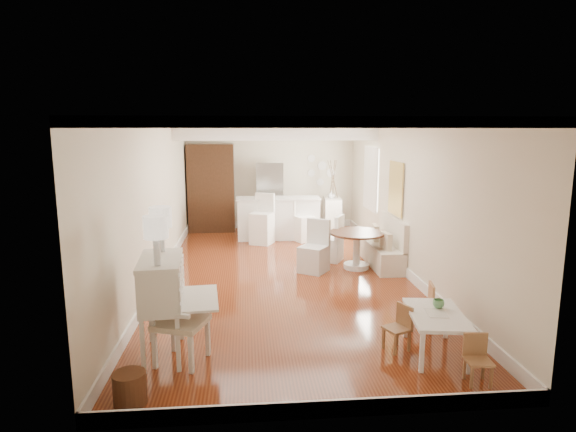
{
  "coord_description": "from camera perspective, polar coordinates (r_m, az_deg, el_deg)",
  "views": [
    {
      "loc": [
        -0.69,
        -8.58,
        2.7
      ],
      "look_at": [
        0.09,
        0.3,
        1.07
      ],
      "focal_mm": 30.0,
      "sensor_mm": 36.0,
      "label": 1
    }
  ],
  "objects": [
    {
      "name": "kids_chair_b",
      "position": [
        6.9,
        15.45,
        -10.2
      ],
      "size": [
        0.37,
        0.37,
        0.65
      ],
      "primitive_type": "cube",
      "rotation": [
        0.0,
        0.0,
        -1.76
      ],
      "color": "tan",
      "rests_on": "ground"
    },
    {
      "name": "bar_stool_left",
      "position": [
        11.35,
        -3.12,
        -0.37
      ],
      "size": [
        0.63,
        0.63,
        1.19
      ],
      "primitive_type": "cube",
      "rotation": [
        0.0,
        0.0,
        -0.43
      ],
      "color": "white",
      "rests_on": "ground"
    },
    {
      "name": "branch_vase",
      "position": [
        12.66,
        5.15,
        2.54
      ],
      "size": [
        0.24,
        0.24,
        0.18
      ],
      "primitive_type": "imported",
      "rotation": [
        0.0,
        0.0,
        0.43
      ],
      "color": "white",
      "rests_on": "sideboard"
    },
    {
      "name": "secretary_bureau",
      "position": [
        5.99,
        -14.67,
        -10.44
      ],
      "size": [
        1.03,
        1.05,
        1.22
      ],
      "primitive_type": "cube",
      "rotation": [
        0.0,
        0.0,
        0.09
      ],
      "color": "silver",
      "rests_on": "ground"
    },
    {
      "name": "slip_chair_far",
      "position": [
        9.95,
        4.97,
        -2.6
      ],
      "size": [
        0.63,
        0.62,
        0.96
      ],
      "primitive_type": "cube",
      "rotation": [
        0.0,
        0.0,
        -2.05
      ],
      "color": "white",
      "rests_on": "ground"
    },
    {
      "name": "bar_stool_right",
      "position": [
        11.62,
        1.93,
        -0.65
      ],
      "size": [
        0.52,
        0.52,
        0.98
      ],
      "primitive_type": "cube",
      "rotation": [
        0.0,
        0.0,
        0.43
      ],
      "color": "white",
      "rests_on": "ground"
    },
    {
      "name": "pantry_cabinet",
      "position": [
        12.88,
        -9.07,
        3.29
      ],
      "size": [
        1.2,
        0.6,
        2.3
      ],
      "primitive_type": "cube",
      "color": "#381E11",
      "rests_on": "ground"
    },
    {
      "name": "banquette",
      "position": [
        9.72,
        11.12,
        -3.01
      ],
      "size": [
        0.52,
        1.6,
        0.98
      ],
      "primitive_type": "cube",
      "color": "silver",
      "rests_on": "ground"
    },
    {
      "name": "dining_table",
      "position": [
        9.48,
        8.13,
        -4.04
      ],
      "size": [
        1.29,
        1.29,
        0.73
      ],
      "primitive_type": "cylinder",
      "rotation": [
        0.0,
        0.0,
        -0.23
      ],
      "color": "#4E2919",
      "rests_on": "ground"
    },
    {
      "name": "gustavian_armchair",
      "position": [
        5.82,
        -12.57,
        -12.03
      ],
      "size": [
        0.74,
        0.74,
        1.01
      ],
      "primitive_type": "cube",
      "rotation": [
        0.0,
        0.0,
        1.23
      ],
      "color": "silver",
      "rests_on": "ground"
    },
    {
      "name": "kids_chair_a",
      "position": [
        6.2,
        12.77,
        -12.8
      ],
      "size": [
        0.37,
        0.37,
        0.58
      ],
      "primitive_type": "cube",
      "rotation": [
        0.0,
        0.0,
        -1.16
      ],
      "color": "#966A44",
      "rests_on": "ground"
    },
    {
      "name": "wicker_basket",
      "position": [
        5.29,
        -18.25,
        -18.82
      ],
      "size": [
        0.38,
        0.38,
        0.33
      ],
      "primitive_type": "cylinder",
      "rotation": [
        0.0,
        0.0,
        -0.2
      ],
      "color": "#56301A",
      "rests_on": "ground"
    },
    {
      "name": "sideboard",
      "position": [
        12.77,
        5.27,
        0.14
      ],
      "size": [
        0.51,
        0.98,
        0.9
      ],
      "primitive_type": "cube",
      "rotation": [
        0.0,
        0.0,
        -0.1
      ],
      "color": "white",
      "rests_on": "ground"
    },
    {
      "name": "slip_chair_near",
      "position": [
        9.14,
        3.06,
        -3.62
      ],
      "size": [
        0.67,
        0.67,
        0.99
      ],
      "primitive_type": "cube",
      "rotation": [
        0.0,
        0.0,
        -0.6
      ],
      "color": "silver",
      "rests_on": "ground"
    },
    {
      "name": "room",
      "position": [
        8.96,
        -0.36,
        5.74
      ],
      "size": [
        9.0,
        9.04,
        2.82
      ],
      "color": "brown",
      "rests_on": "ground"
    },
    {
      "name": "kids_chair_c",
      "position": [
        5.71,
        21.65,
        -15.59
      ],
      "size": [
        0.28,
        0.28,
        0.54
      ],
      "primitive_type": "cube",
      "rotation": [
        0.0,
        0.0,
        -0.08
      ],
      "color": "#9B6C46",
      "rests_on": "ground"
    },
    {
      "name": "breakfast_counter",
      "position": [
        11.9,
        -1.15,
        -0.25
      ],
      "size": [
        2.05,
        0.65,
        1.03
      ],
      "primitive_type": "cube",
      "color": "white",
      "rests_on": "ground"
    },
    {
      "name": "pencil_cup",
      "position": [
        6.29,
        17.41,
        -9.91
      ],
      "size": [
        0.16,
        0.16,
        0.11
      ],
      "primitive_type": "imported",
      "rotation": [
        0.0,
        0.0,
        0.21
      ],
      "color": "#5EA269",
      "rests_on": "kids_table"
    },
    {
      "name": "kids_table",
      "position": [
        6.23,
        17.06,
        -13.17
      ],
      "size": [
        0.76,
        1.12,
        0.52
      ],
      "primitive_type": "cube",
      "rotation": [
        0.0,
        0.0,
        -0.14
      ],
      "color": "silver",
      "rests_on": "ground"
    },
    {
      "name": "fridge",
      "position": [
        12.89,
        -0.59,
        2.3
      ],
      "size": [
        0.75,
        0.65,
        1.8
      ],
      "primitive_type": "imported",
      "color": "silver",
      "rests_on": "ground"
    }
  ]
}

